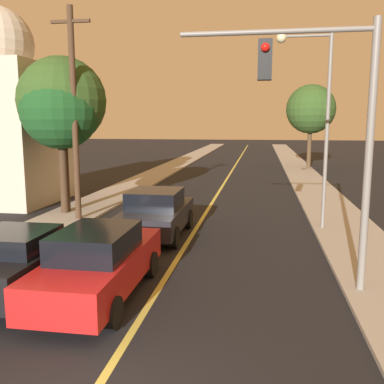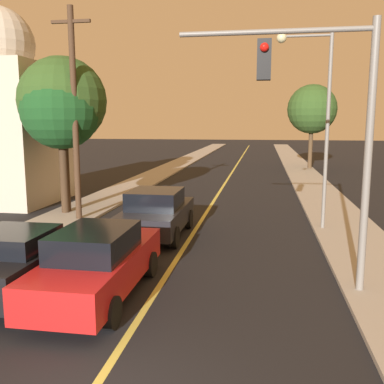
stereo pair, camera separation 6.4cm
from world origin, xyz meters
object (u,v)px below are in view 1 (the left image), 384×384
Objects in this scene: utility_pole_left at (74,112)px; tree_right_near at (311,109)px; traffic_signal_mast at (326,112)px; car_near_lane_front at (99,263)px; tree_left_near at (62,101)px; streetlamp_right at (315,104)px; domed_building_left at (1,117)px; tree_left_far at (60,110)px; car_near_lane_second at (156,213)px; car_outer_lane_front at (18,261)px.

tree_right_near is at bearing 62.64° from utility_pole_left.
utility_pole_left is at bearing 145.11° from traffic_signal_mast.
traffic_signal_mast is at bearing 13.26° from car_near_lane_front.
tree_left_near reaches higher than car_near_lane_front.
streetlamp_right is 22.55m from tree_right_near.
domed_building_left is (-14.82, 3.57, -0.41)m from streetlamp_right.
tree_right_near is at bearing 59.28° from tree_left_far.
utility_pole_left is 1.84m from tree_left_near.
traffic_signal_mast is at bearing -34.15° from domed_building_left.
utility_pole_left is (-3.78, 1.84, 3.62)m from car_near_lane_second.
domed_building_left reaches higher than car_outer_lane_front.
car_near_lane_front is at bearing -126.97° from streetlamp_right.
traffic_signal_mast is 0.86× the size of tree_right_near.
car_outer_lane_front is 7.94m from traffic_signal_mast.
streetlamp_right is at bearing 45.09° from car_outer_lane_front.
car_outer_lane_front is 8.56m from utility_pole_left.
tree_left_far is at bearing 144.06° from traffic_signal_mast.
tree_left_far is at bearing 120.13° from car_near_lane_front.
tree_left_near is 4.91m from domed_building_left.
tree_left_near is (-10.01, 7.54, 0.67)m from traffic_signal_mast.
utility_pole_left reaches higher than car_near_lane_front.
car_near_lane_front is at bearing -90.00° from car_near_lane_second.
car_near_lane_front is 0.77× the size of tree_left_far.
tree_right_near reaches higher than car_near_lane_second.
traffic_signal_mast is (7.02, 1.34, 3.46)m from car_outer_lane_front.
car_near_lane_second is 0.65× the size of tree_left_near.
car_near_lane_second is at bearing -30.55° from tree_left_far.
domed_building_left is at bearing 147.07° from utility_pole_left.
domed_building_left is (-5.49, 3.56, -0.18)m from utility_pole_left.
car_near_lane_front is 0.50× the size of domed_building_left.
domed_building_left is at bearing 150.20° from tree_left_far.
traffic_signal_mast is at bearing -34.89° from utility_pole_left.
car_near_lane_front is 31.11m from tree_right_near.
car_near_lane_second is (0.00, 5.53, 0.02)m from car_near_lane_front.
streetlamp_right is 10.57m from tree_left_near.
utility_pole_left is 6.55m from domed_building_left.
tree_left_near is 0.50m from tree_left_far.
tree_right_near is (7.82, 29.80, 4.36)m from car_near_lane_front.
car_near_lane_second is at bearing 71.09° from car_outer_lane_front.
tree_right_near reaches higher than tree_left_far.
car_outer_lane_front is at bearing -134.91° from streetlamp_right.
car_near_lane_front is at bearing -104.71° from tree_right_near.
car_outer_lane_front is at bearing -71.42° from tree_left_near.
streetlamp_right is 10.48m from tree_left_far.
car_outer_lane_front is (-1.95, -0.15, -0.01)m from car_near_lane_front.
traffic_signal_mast is at bearing -36.99° from tree_left_near.
domed_building_left reaches higher than tree_right_near.
tree_right_near reaches higher than traffic_signal_mast.
traffic_signal_mast is 17.34m from domed_building_left.
utility_pole_left is 1.24× the size of tree_left_near.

